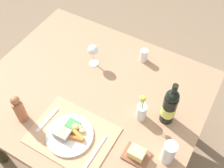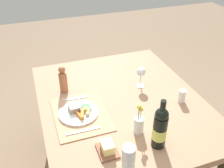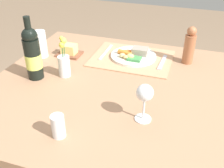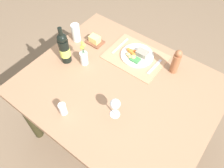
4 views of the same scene
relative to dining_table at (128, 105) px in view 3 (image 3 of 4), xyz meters
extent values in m
cube|color=#A57959|center=(0.00, 0.00, 0.07)|extent=(1.29, 1.07, 0.05)
cylinder|color=#312D18|center=(0.56, -0.46, -0.30)|extent=(0.07, 0.07, 0.68)
cube|color=tan|center=(0.06, -0.29, 0.10)|extent=(0.43, 0.33, 0.01)
cylinder|color=silver|center=(0.06, -0.31, 0.10)|extent=(0.25, 0.25, 0.01)
cube|color=gray|center=(0.03, -0.32, 0.13)|extent=(0.09, 0.07, 0.04)
cylinder|color=orange|center=(0.10, -0.31, 0.12)|extent=(0.08, 0.04, 0.02)
cylinder|color=orange|center=(0.11, -0.29, 0.12)|extent=(0.08, 0.05, 0.03)
ellipsoid|color=#D6C06E|center=(0.06, -0.26, 0.12)|extent=(0.04, 0.03, 0.03)
ellipsoid|color=#D8B76E|center=(0.09, -0.25, 0.12)|extent=(0.03, 0.03, 0.02)
ellipsoid|color=#D1C47B|center=(0.11, -0.26, 0.12)|extent=(0.03, 0.03, 0.02)
cube|color=#428C4A|center=(0.04, -0.25, 0.12)|extent=(0.07, 0.06, 0.01)
cube|color=silver|center=(-0.10, -0.29, 0.10)|extent=(0.03, 0.17, 0.00)
cube|color=silver|center=(0.22, -0.32, 0.10)|extent=(0.02, 0.20, 0.00)
cylinder|color=white|center=(-0.11, 0.19, 0.09)|extent=(0.06, 0.06, 0.00)
cylinder|color=white|center=(-0.11, 0.19, 0.14)|extent=(0.01, 0.01, 0.09)
sphere|color=white|center=(-0.11, 0.19, 0.21)|extent=(0.06, 0.06, 0.06)
cube|color=brown|center=(0.41, -0.23, 0.10)|extent=(0.13, 0.10, 0.01)
cube|color=#F6E080|center=(0.41, -0.23, 0.13)|extent=(0.08, 0.06, 0.05)
cylinder|color=silver|center=(0.54, -0.17, 0.17)|extent=(0.07, 0.07, 0.15)
cylinder|color=silver|center=(0.54, -0.17, 0.14)|extent=(0.06, 0.06, 0.08)
cylinder|color=white|center=(0.15, 0.37, 0.14)|extent=(0.05, 0.05, 0.09)
cylinder|color=#A5623F|center=(-0.23, -0.34, 0.17)|extent=(0.06, 0.06, 0.15)
sphere|color=#A5623F|center=(-0.23, -0.34, 0.27)|extent=(0.05, 0.05, 0.05)
cylinder|color=silver|center=(0.33, -0.02, 0.14)|extent=(0.06, 0.06, 0.10)
cylinder|color=#3F7233|center=(0.32, -0.01, 0.17)|extent=(0.00, 0.00, 0.16)
sphere|color=yellow|center=(0.32, -0.01, 0.26)|extent=(0.03, 0.03, 0.03)
cylinder|color=#3F7233|center=(0.32, -0.02, 0.18)|extent=(0.00, 0.00, 0.18)
sphere|color=#E1E14A|center=(0.32, -0.02, 0.27)|extent=(0.03, 0.03, 0.03)
cylinder|color=#3F7233|center=(0.33, -0.02, 0.19)|extent=(0.00, 0.00, 0.19)
sphere|color=yellow|center=(0.33, -0.02, 0.28)|extent=(0.02, 0.02, 0.02)
cylinder|color=black|center=(0.45, 0.04, 0.19)|extent=(0.07, 0.07, 0.20)
sphere|color=black|center=(0.45, 0.04, 0.30)|extent=(0.07, 0.07, 0.07)
cylinder|color=black|center=(0.45, 0.04, 0.35)|extent=(0.03, 0.03, 0.08)
cylinder|color=#D9E461|center=(0.45, 0.04, 0.18)|extent=(0.08, 0.08, 0.07)
camera|label=1|loc=(0.58, -0.78, 1.41)|focal=44.48mm
camera|label=2|loc=(1.29, -0.51, 1.12)|focal=40.72mm
camera|label=3|loc=(-0.24, 0.99, 0.75)|focal=42.97mm
camera|label=4|loc=(-0.51, 0.75, 1.32)|focal=35.92mm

